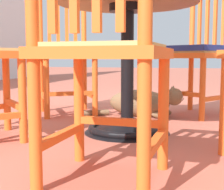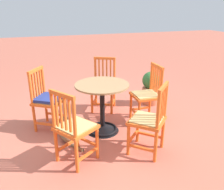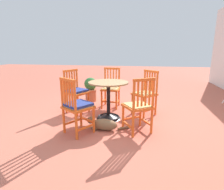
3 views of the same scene
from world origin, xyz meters
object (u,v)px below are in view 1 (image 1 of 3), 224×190
(tabby_cat, at_px, (144,103))
(cafe_table, at_px, (127,82))
(orange_chair_facing_out, at_px, (66,56))
(orange_chair_by_planter, at_px, (102,53))
(orange_chair_at_corner, at_px, (199,54))

(tabby_cat, bearing_deg, cafe_table, -179.66)
(orange_chair_facing_out, relative_size, tabby_cat, 1.24)
(orange_chair_by_planter, height_order, tabby_cat, orange_chair_by_planter)
(cafe_table, distance_m, orange_chair_at_corner, 0.83)
(cafe_table, relative_size, tabby_cat, 1.03)
(cafe_table, height_order, orange_chair_at_corner, orange_chair_at_corner)
(orange_chair_by_planter, bearing_deg, orange_chair_at_corner, -9.83)
(cafe_table, bearing_deg, orange_chair_at_corner, -26.18)
(orange_chair_at_corner, bearing_deg, tabby_cat, 118.52)
(cafe_table, bearing_deg, orange_chair_facing_out, 49.25)
(orange_chair_by_planter, bearing_deg, cafe_table, 7.46)
(orange_chair_by_planter, xyz_separation_m, tabby_cat, (1.29, 0.10, -0.34))
(orange_chair_at_corner, relative_size, tabby_cat, 1.24)
(cafe_table, height_order, orange_chair_by_planter, orange_chair_by_planter)
(orange_chair_at_corner, bearing_deg, orange_chair_facing_out, 102.85)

